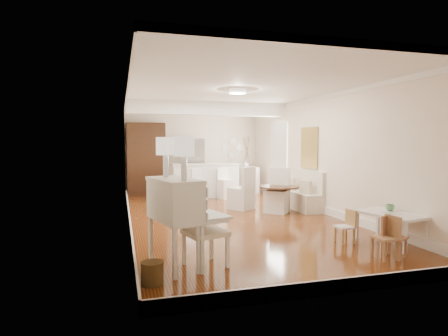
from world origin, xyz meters
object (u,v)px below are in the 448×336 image
kids_table (390,229)px  bar_stool_right (225,183)px  kids_chair_a (385,237)px  kids_chair_b (345,226)px  dining_table (279,199)px  slip_chair_far (241,188)px  secretary_bureau (175,223)px  wicker_basket (152,273)px  fridge (204,166)px  sideboard (247,180)px  kids_chair_c (395,237)px  gustavian_armchair (205,231)px  pantry_cabinet (146,159)px  slip_chair_near (277,190)px  breakfast_counter (205,180)px  bar_stool_left (199,184)px

kids_table → bar_stool_right: bearing=103.3°
kids_chair_a → kids_chair_b: size_ratio=1.12×
dining_table → slip_chair_far: size_ratio=0.87×
secretary_bureau → wicker_basket: secretary_bureau is taller
kids_table → fridge: fridge is taller
wicker_basket → sideboard: (3.72, 7.37, 0.30)m
kids_chair_c → secretary_bureau: bearing=142.9°
gustavian_armchair → dining_table: bearing=-53.5°
kids_chair_b → fridge: 6.89m
pantry_cabinet → slip_chair_near: bearing=-54.8°
kids_chair_b → dining_table: size_ratio=0.60×
wicker_basket → fridge: (2.35, 7.78, 0.76)m
gustavian_armchair → fridge: fridge is taller
gustavian_armchair → breakfast_counter: size_ratio=0.47×
secretary_bureau → pantry_cabinet: 7.29m
slip_chair_far → kids_chair_b: bearing=64.4°
secretary_bureau → sideboard: 7.62m
bar_stool_right → kids_chair_b: bearing=-102.7°
gustavian_armchair → wicker_basket: 0.95m
slip_chair_near → sideboard: bearing=123.8°
secretary_bureau → sideboard: secretary_bureau is taller
gustavian_armchair → fridge: 7.50m
kids_chair_c → gustavian_armchair: bearing=143.4°
kids_chair_b → bar_stool_right: size_ratio=0.62×
bar_stool_left → bar_stool_right: 0.78m
kids_chair_c → slip_chair_near: (-0.24, 3.72, 0.22)m
fridge → kids_chair_a: bearing=-82.8°
sideboard → slip_chair_far: bearing=-127.2°
slip_chair_near → slip_chair_far: (-0.68, 0.67, 0.00)m
kids_chair_c → bar_stool_right: bar_stool_right is taller
slip_chair_far → bar_stool_left: bearing=-105.0°
breakfast_counter → sideboard: bearing=22.1°
secretary_bureau → kids_chair_a: (2.98, -0.47, -0.29)m
kids_chair_c → pantry_cabinet: bearing=82.6°
gustavian_armchair → secretary_bureau: bearing=63.2°
kids_chair_a → slip_chair_near: (-0.06, 3.74, 0.22)m
kids_chair_a → kids_chair_b: (-0.07, 0.91, -0.04)m
dining_table → slip_chair_near: (-0.04, 0.03, 0.21)m
gustavian_armchair → wicker_basket: size_ratio=3.60×
kids_table → slip_chair_far: slip_chair_far is taller
slip_chair_far → bar_stool_left: 1.93m
wicker_basket → kids_chair_c: size_ratio=0.43×
slip_chair_far → bar_stool_right: 1.73m
dining_table → bar_stool_left: 2.89m
kids_chair_c → pantry_cabinet: pantry_cabinet is taller
slip_chair_near → pantry_cabinet: pantry_cabinet is taller
slip_chair_far → kids_table: bearing=73.4°
kids_chair_a → bar_stool_right: size_ratio=0.69×
secretary_bureau → dining_table: 4.40m
sideboard → kids_chair_b: bearing=-109.8°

